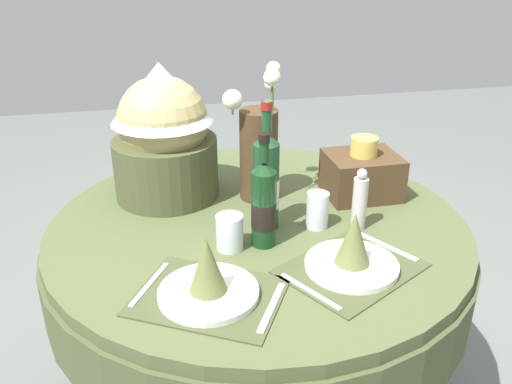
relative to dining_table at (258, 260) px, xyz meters
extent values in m
cylinder|color=#4C5633|center=(0.00, 0.00, 0.12)|extent=(1.25, 1.25, 0.04)
cylinder|color=#464F2E|center=(0.00, 0.00, 0.01)|extent=(1.27, 1.27, 0.18)
cylinder|color=black|center=(0.00, 0.00, -0.25)|extent=(0.12, 0.12, 0.70)
cube|color=#41492B|center=(-0.20, -0.35, 0.14)|extent=(0.42, 0.39, 0.00)
cylinder|color=white|center=(-0.20, -0.35, 0.15)|extent=(0.24, 0.24, 0.02)
cone|color=#606B38|center=(-0.20, -0.35, 0.23)|extent=(0.09, 0.09, 0.14)
cube|color=silver|center=(-0.33, -0.27, 0.15)|extent=(0.10, 0.17, 0.00)
cube|color=silver|center=(-0.06, -0.43, 0.15)|extent=(0.11, 0.17, 0.00)
cube|color=#41492B|center=(0.18, -0.31, 0.14)|extent=(0.42, 0.39, 0.00)
cylinder|color=white|center=(0.18, -0.31, 0.15)|extent=(0.24, 0.24, 0.02)
cone|color=#606B38|center=(0.18, -0.31, 0.23)|extent=(0.09, 0.09, 0.14)
cube|color=silver|center=(0.04, -0.39, 0.15)|extent=(0.10, 0.17, 0.00)
cube|color=silver|center=(0.31, -0.23, 0.15)|extent=(0.11, 0.17, 0.00)
cylinder|color=#47331E|center=(0.04, 0.16, 0.29)|extent=(0.12, 0.12, 0.29)
sphere|color=silver|center=(0.08, 0.15, 0.56)|extent=(0.04, 0.04, 0.04)
cylinder|color=#4C7038|center=(0.08, 0.15, 0.49)|extent=(0.01, 0.01, 0.11)
sphere|color=silver|center=(-0.05, 0.14, 0.48)|extent=(0.06, 0.06, 0.06)
cylinder|color=#4C7038|center=(-0.05, 0.14, 0.45)|extent=(0.01, 0.01, 0.02)
sphere|color=silver|center=(0.09, 0.23, 0.50)|extent=(0.04, 0.04, 0.04)
cylinder|color=#4C7038|center=(0.09, 0.23, 0.46)|extent=(0.01, 0.01, 0.05)
sphere|color=silver|center=(0.06, 0.10, 0.55)|extent=(0.05, 0.05, 0.05)
cylinder|color=#4C7038|center=(0.06, 0.10, 0.49)|extent=(0.01, 0.01, 0.10)
cylinder|color=#143819|center=(-0.02, -0.14, 0.25)|extent=(0.07, 0.07, 0.22)
cylinder|color=black|center=(-0.02, -0.14, 0.23)|extent=(0.07, 0.07, 0.07)
cone|color=#143819|center=(-0.02, -0.14, 0.37)|extent=(0.07, 0.07, 0.03)
cylinder|color=#143819|center=(-0.02, -0.14, 0.43)|extent=(0.03, 0.03, 0.08)
cylinder|color=black|center=(-0.02, -0.14, 0.45)|extent=(0.03, 0.03, 0.02)
cylinder|color=#194223|center=(0.01, -0.04, 0.27)|extent=(0.07, 0.07, 0.26)
cylinder|color=silver|center=(0.01, -0.04, 0.25)|extent=(0.08, 0.08, 0.09)
cone|color=#194223|center=(0.01, -0.04, 0.42)|extent=(0.07, 0.07, 0.03)
cylinder|color=#194223|center=(0.01, -0.04, 0.48)|extent=(0.03, 0.03, 0.09)
cylinder|color=maroon|center=(0.01, -0.04, 0.51)|extent=(0.03, 0.03, 0.02)
cylinder|color=silver|center=(-0.11, -0.14, 0.19)|extent=(0.07, 0.07, 0.10)
cylinder|color=silver|center=(0.16, -0.07, 0.20)|extent=(0.06, 0.06, 0.11)
cylinder|color=#B7B2AD|center=(0.27, -0.11, 0.22)|extent=(0.04, 0.04, 0.16)
sphere|color=#B7B7BC|center=(0.27, -0.11, 0.32)|extent=(0.03, 0.03, 0.03)
cylinder|color=#474C2D|center=(-0.25, 0.24, 0.24)|extent=(0.33, 0.33, 0.19)
sphere|color=tan|center=(-0.25, 0.24, 0.40)|extent=(0.28, 0.28, 0.28)
cone|color=silver|center=(-0.25, 0.24, 0.49)|extent=(0.32, 0.32, 0.18)
cube|color=#47331E|center=(0.37, 0.10, 0.21)|extent=(0.23, 0.19, 0.14)
cylinder|color=gold|center=(0.37, 0.10, 0.31)|extent=(0.09, 0.09, 0.06)
camera|label=1|loc=(-0.31, -1.40, 0.91)|focal=37.73mm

